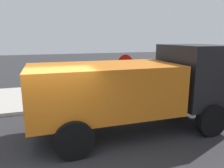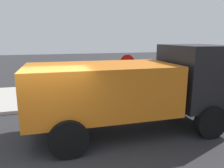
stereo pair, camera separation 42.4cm
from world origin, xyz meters
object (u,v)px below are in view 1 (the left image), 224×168
object	(u,v)px
loose_tire	(61,89)
stop_sign	(125,68)
fire_hydrant	(63,92)
dump_truck_orange	(139,86)

from	to	relation	value
loose_tire	stop_sign	xyz separation A→B (m)	(3.16, -0.70, 0.99)
loose_tire	stop_sign	world-z (taller)	stop_sign
fire_hydrant	dump_truck_orange	distance (m)	4.94
fire_hydrant	stop_sign	world-z (taller)	stop_sign
loose_tire	dump_truck_orange	bearing A→B (deg)	-60.15
loose_tire	stop_sign	bearing A→B (deg)	-12.53
fire_hydrant	dump_truck_orange	world-z (taller)	dump_truck_orange
fire_hydrant	stop_sign	distance (m)	3.40
dump_truck_orange	fire_hydrant	bearing A→B (deg)	117.15
fire_hydrant	stop_sign	xyz separation A→B (m)	(3.03, -0.94, 1.20)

